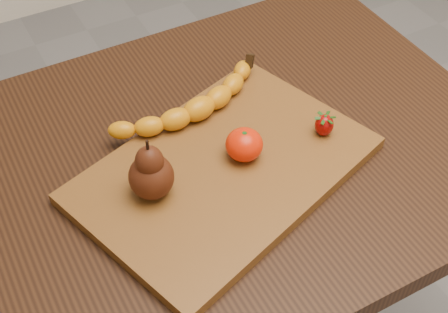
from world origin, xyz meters
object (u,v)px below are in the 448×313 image
table (207,193)px  pear (150,168)px  cutting_board (224,170)px  mandarin (244,145)px

table → pear: bearing=-156.7°
pear → cutting_board: bearing=-1.4°
mandarin → pear: bearing=-179.9°
table → cutting_board: 0.12m
cutting_board → mandarin: bearing=-13.2°
table → mandarin: 0.16m
table → mandarin: mandarin is taller
cutting_board → mandarin: size_ratio=7.58×
table → mandarin: bearing=-48.6°
cutting_board → pear: 0.14m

